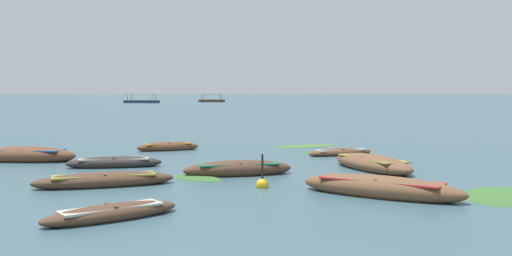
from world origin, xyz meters
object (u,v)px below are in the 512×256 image
object	(u,v)px
rowboat_0	(381,188)
rowboat_3	(25,155)
rowboat_8	(112,213)
rowboat_9	(114,163)
ferry_0	(142,101)
rowboat_6	(168,147)
mooring_buoy	(262,184)
rowboat_2	(340,152)
rowboat_7	(238,169)
ferry_2	(212,101)
rowboat_5	(372,164)
rowboat_4	(104,180)

from	to	relation	value
rowboat_0	rowboat_3	size ratio (longest dim) A/B	0.98
rowboat_8	rowboat_9	world-z (taller)	rowboat_9
rowboat_3	ferry_0	bearing A→B (deg)	94.88
rowboat_6	mooring_buoy	size ratio (longest dim) A/B	2.87
rowboat_2	rowboat_0	bearing A→B (deg)	-96.82
rowboat_6	ferry_0	size ratio (longest dim) A/B	0.32
rowboat_0	rowboat_2	world-z (taller)	rowboat_0
rowboat_9	rowboat_8	bearing A→B (deg)	-80.76
rowboat_8	mooring_buoy	bearing A→B (deg)	46.04
ferry_0	rowboat_0	bearing A→B (deg)	-80.48
rowboat_7	rowboat_9	size ratio (longest dim) A/B	1.08
rowboat_9	ferry_2	world-z (taller)	ferry_2
rowboat_3	ferry_0	world-z (taller)	ferry_0
rowboat_2	rowboat_5	size ratio (longest dim) A/B	0.72
ferry_2	rowboat_6	bearing A→B (deg)	-90.93
rowboat_4	rowboat_8	size ratio (longest dim) A/B	1.37
rowboat_6	rowboat_7	size ratio (longest dim) A/B	0.81
rowboat_3	ferry_2	world-z (taller)	ferry_2
rowboat_0	rowboat_3	xyz separation A→B (m)	(-12.05, 8.62, 0.02)
rowboat_4	rowboat_6	bearing A→B (deg)	83.93
rowboat_5	ferry_2	world-z (taller)	ferry_2
rowboat_2	mooring_buoy	distance (m)	9.22
rowboat_0	mooring_buoy	xyz separation A→B (m)	(-3.05, 1.57, -0.11)
rowboat_3	rowboat_7	distance (m)	9.53
rowboat_7	rowboat_8	world-z (taller)	rowboat_7
rowboat_9	rowboat_2	bearing A→B (deg)	19.37
rowboat_7	ferry_0	distance (m)	134.44
rowboat_6	ferry_0	xyz separation A→B (m)	(-16.41, 124.69, 0.28)
rowboat_0	rowboat_9	world-z (taller)	rowboat_0
rowboat_5	rowboat_7	distance (m)	4.97
rowboat_0	rowboat_8	xyz separation A→B (m)	(-6.71, -2.24, -0.08)
rowboat_5	ferry_0	distance (m)	134.30
ferry_0	mooring_buoy	bearing A→B (deg)	-81.62
rowboat_8	ferry_2	distance (m)	152.32
rowboat_3	ferry_2	distance (m)	141.66
rowboat_4	rowboat_8	bearing A→B (deg)	-77.53
rowboat_6	rowboat_9	xyz separation A→B (m)	(-1.53, -5.99, -0.01)
rowboat_5	rowboat_8	xyz separation A→B (m)	(-7.96, -7.33, -0.08)
rowboat_6	mooring_buoy	world-z (taller)	mooring_buoy
ferry_0	rowboat_2	bearing A→B (deg)	-79.25
rowboat_2	rowboat_3	size ratio (longest dim) A/B	0.74
rowboat_3	rowboat_7	bearing A→B (deg)	-27.98
rowboat_0	mooring_buoy	world-z (taller)	mooring_buoy
rowboat_0	rowboat_5	bearing A→B (deg)	76.22
rowboat_5	rowboat_9	xyz separation A→B (m)	(-9.38, 1.40, -0.05)
rowboat_2	rowboat_6	distance (m)	8.24
rowboat_8	ferry_0	size ratio (longest dim) A/B	0.32
rowboat_2	rowboat_8	size ratio (longest dim) A/B	1.06
rowboat_6	rowboat_9	size ratio (longest dim) A/B	0.88
rowboat_7	mooring_buoy	size ratio (longest dim) A/B	3.53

